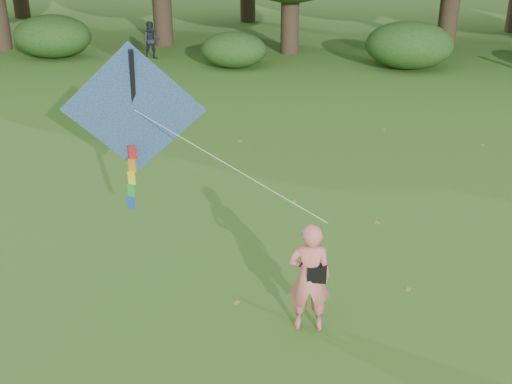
# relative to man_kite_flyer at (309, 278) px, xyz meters

# --- Properties ---
(ground) EXTENTS (100.00, 100.00, 0.00)m
(ground) POSITION_rel_man_kite_flyer_xyz_m (-0.11, -0.14, -0.94)
(ground) COLOR #265114
(ground) RESTS_ON ground
(man_kite_flyer) EXTENTS (0.73, 0.52, 1.88)m
(man_kite_flyer) POSITION_rel_man_kite_flyer_xyz_m (0.00, 0.00, 0.00)
(man_kite_flyer) COLOR #E8736D
(man_kite_flyer) RESTS_ON ground
(bystander_left) EXTENTS (0.92, 0.81, 1.58)m
(bystander_left) POSITION_rel_man_kite_flyer_xyz_m (-7.81, 17.90, -0.15)
(bystander_left) COLOR #21242D
(bystander_left) RESTS_ON ground
(crossbody_bag) EXTENTS (0.43, 0.20, 0.73)m
(crossbody_bag) POSITION_rel_man_kite_flyer_xyz_m (0.12, -0.03, 0.12)
(crossbody_bag) COLOR black
(crossbody_bag) RESTS_ON ground
(flying_kite) EXTENTS (4.85, 2.42, 3.27)m
(flying_kite) POSITION_rel_man_kite_flyer_xyz_m (-3.32, 1.97, 1.94)
(flying_kite) COLOR #24349E
(flying_kite) RESTS_ON ground
(shrub_band) EXTENTS (39.15, 3.22, 1.88)m
(shrub_band) POSITION_rel_man_kite_flyer_xyz_m (-0.83, 17.46, -0.09)
(shrub_band) COLOR #264919
(shrub_band) RESTS_ON ground
(fallen_leaves) EXTENTS (8.46, 12.48, 0.01)m
(fallen_leaves) POSITION_rel_man_kite_flyer_xyz_m (1.37, 3.63, -0.94)
(fallen_leaves) COLOR olive
(fallen_leaves) RESTS_ON ground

